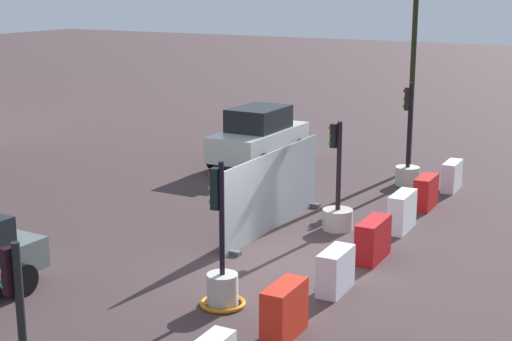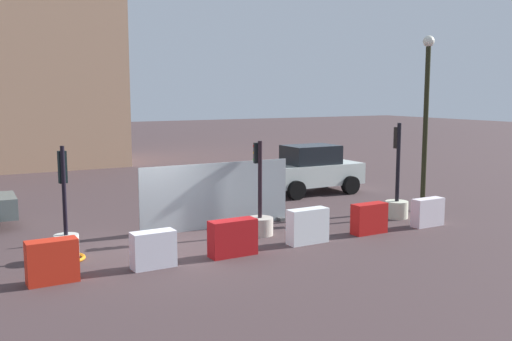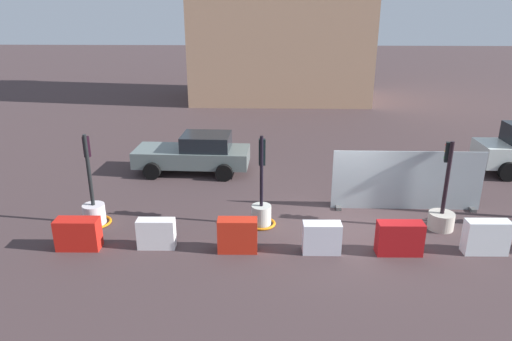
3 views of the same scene
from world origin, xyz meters
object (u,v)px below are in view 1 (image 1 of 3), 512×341
at_px(traffic_light_1, 222,280).
at_px(construction_barrier_6, 426,192).
at_px(street_lamp_post, 413,61).
at_px(traffic_light_3, 407,166).
at_px(construction_barrier_5, 402,212).
at_px(traffic_light_2, 337,210).
at_px(construction_barrier_2, 284,311).
at_px(construction_barrier_4, 373,240).
at_px(construction_barrier_3, 336,271).
at_px(construction_barrier_7, 452,176).
at_px(car_white_van, 259,136).

xyz_separation_m(traffic_light_1, construction_barrier_6, (7.79, -1.40, -0.07)).
bearing_deg(street_lamp_post, traffic_light_3, -163.31).
bearing_deg(construction_barrier_5, traffic_light_2, 115.70).
bearing_deg(construction_barrier_2, construction_barrier_4, -0.07).
bearing_deg(construction_barrier_4, construction_barrier_3, 179.68).
distance_m(construction_barrier_4, construction_barrier_7, 6.33).
xyz_separation_m(construction_barrier_3, car_white_van, (8.43, 6.21, 0.50)).
distance_m(traffic_light_2, construction_barrier_6, 3.01).
height_order(traffic_light_1, traffic_light_2, traffic_light_1).
bearing_deg(traffic_light_3, traffic_light_2, 178.17).
relative_size(construction_barrier_6, construction_barrier_7, 1.02).
bearing_deg(street_lamp_post, construction_barrier_3, -169.84).
relative_size(traffic_light_3, construction_barrier_3, 3.00).
xyz_separation_m(traffic_light_1, construction_barrier_3, (1.57, -1.54, -0.08)).
distance_m(construction_barrier_6, street_lamp_post, 4.93).
bearing_deg(traffic_light_1, street_lamp_post, 1.12).
height_order(traffic_light_1, construction_barrier_4, traffic_light_1).
relative_size(traffic_light_3, construction_barrier_4, 2.53).
bearing_deg(construction_barrier_5, construction_barrier_2, -179.12).
distance_m(construction_barrier_2, street_lamp_post, 12.44).
height_order(construction_barrier_3, construction_barrier_4, construction_barrier_4).
distance_m(traffic_light_2, construction_barrier_7, 4.99).
xyz_separation_m(traffic_light_1, traffic_light_2, (5.08, -0.09, -0.03)).
relative_size(construction_barrier_3, construction_barrier_5, 0.88).
bearing_deg(traffic_light_1, construction_barrier_6, -10.20).
distance_m(construction_barrier_4, street_lamp_post, 8.57).
distance_m(traffic_light_3, car_white_van, 4.93).
bearing_deg(traffic_light_2, construction_barrier_5, -64.30).
xyz_separation_m(car_white_van, street_lamp_post, (1.39, -4.45, 2.46)).
height_order(car_white_van, street_lamp_post, street_lamp_post).
xyz_separation_m(traffic_light_1, construction_barrier_2, (-0.58, -1.54, -0.04)).
height_order(traffic_light_3, street_lamp_post, street_lamp_post).
height_order(traffic_light_2, car_white_van, traffic_light_2).
xyz_separation_m(construction_barrier_5, street_lamp_post, (5.65, 1.67, 2.93)).
distance_m(construction_barrier_5, car_white_van, 7.47).
distance_m(traffic_light_1, traffic_light_3, 9.84).
bearing_deg(traffic_light_3, construction_barrier_4, -168.31).
height_order(construction_barrier_3, street_lamp_post, street_lamp_post).
bearing_deg(construction_barrier_4, construction_barrier_7, 0.26).
bearing_deg(street_lamp_post, traffic_light_1, -178.88).
xyz_separation_m(traffic_light_3, construction_barrier_6, (-2.05, -1.16, -0.13)).
bearing_deg(construction_barrier_2, street_lamp_post, 8.39).
distance_m(construction_barrier_2, construction_barrier_5, 6.31).
xyz_separation_m(traffic_light_2, traffic_light_3, (4.76, -0.15, 0.08)).
bearing_deg(construction_barrier_3, street_lamp_post, 10.16).
relative_size(construction_barrier_6, street_lamp_post, 0.18).
xyz_separation_m(traffic_light_3, construction_barrier_5, (-4.11, -1.20, -0.09)).
bearing_deg(traffic_light_2, street_lamp_post, 2.83).
distance_m(traffic_light_1, construction_barrier_5, 5.91).
xyz_separation_m(traffic_light_1, car_white_van, (9.99, 4.67, 0.42)).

